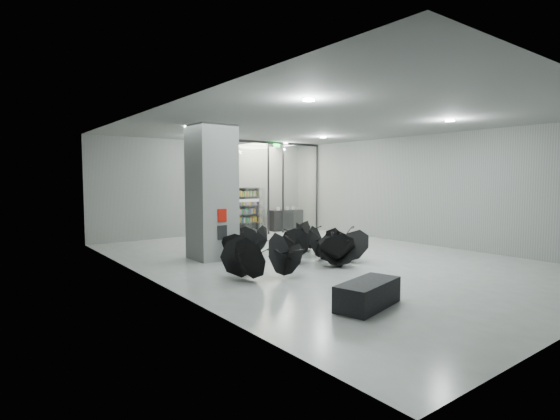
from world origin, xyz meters
TOP-DOWN VIEW (x-y plane):
  - room at (0.00, 0.00)m, footprint 14.00×14.02m
  - column at (-2.50, 2.00)m, footprint 1.20×1.20m
  - fire_cabinet at (-2.50, 1.38)m, footprint 0.28×0.04m
  - info_panel at (-2.50, 1.38)m, footprint 0.30×0.03m
  - exit_sign at (2.40, 5.30)m, footprint 0.30×0.06m
  - glass_partition at (2.39, 5.50)m, footprint 5.06×0.08m
  - bench at (-2.50, -4.15)m, footprint 1.64×1.01m
  - bookshelf at (1.46, 6.75)m, footprint 1.84×0.50m
  - shop_counter at (3.55, 6.16)m, footprint 1.64×0.78m
  - umbrella_cluster at (-0.80, 0.19)m, footprint 5.14×4.75m

SIDE VIEW (x-z plane):
  - bench at x=-2.50m, z-range 0.00..0.49m
  - umbrella_cluster at x=-0.80m, z-range -0.35..0.98m
  - shop_counter at x=3.55m, z-range 0.00..0.95m
  - info_panel at x=-2.50m, z-range 0.64..1.06m
  - bookshelf at x=1.46m, z-range 0.00..2.00m
  - fire_cabinet at x=-2.50m, z-range 1.16..1.54m
  - column at x=-2.50m, z-range 0.00..4.00m
  - glass_partition at x=2.39m, z-range 0.18..4.18m
  - room at x=0.00m, z-range 0.84..4.85m
  - exit_sign at x=2.40m, z-range 3.74..3.90m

